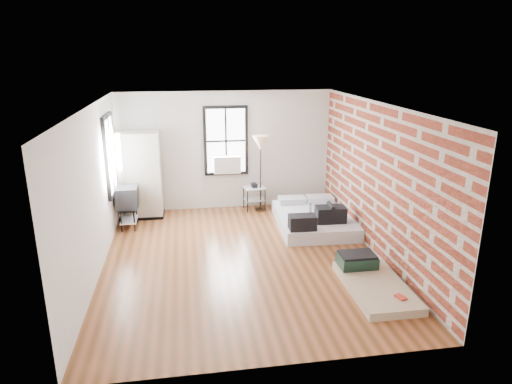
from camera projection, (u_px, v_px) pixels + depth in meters
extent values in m
plane|color=#593317|center=(243.00, 260.00, 8.37)|extent=(6.00, 6.00, 0.00)
cube|color=silver|center=(226.00, 151.00, 10.79)|extent=(5.00, 0.01, 2.80)
cube|color=silver|center=(277.00, 261.00, 5.13)|extent=(5.00, 0.01, 2.80)
cube|color=silver|center=(93.00, 193.00, 7.58)|extent=(0.01, 6.00, 2.80)
cube|color=maroon|center=(378.00, 180.00, 8.33)|extent=(0.02, 6.00, 2.80)
cube|color=white|center=(242.00, 106.00, 7.54)|extent=(5.00, 6.00, 0.01)
cube|color=white|center=(226.00, 141.00, 10.67)|extent=(0.90, 0.02, 1.50)
cube|color=black|center=(205.00, 141.00, 10.61)|extent=(0.07, 0.08, 1.64)
cube|color=black|center=(246.00, 140.00, 10.76)|extent=(0.07, 0.08, 1.64)
cube|color=black|center=(225.00, 107.00, 10.45)|extent=(0.90, 0.08, 0.07)
cube|color=black|center=(227.00, 173.00, 10.92)|extent=(0.90, 0.08, 0.07)
cube|color=black|center=(226.00, 141.00, 10.66)|extent=(0.04, 0.02, 1.50)
cube|color=black|center=(226.00, 141.00, 10.66)|extent=(0.90, 0.02, 0.04)
cube|color=white|center=(227.00, 164.00, 10.71)|extent=(0.62, 0.30, 0.40)
cube|color=white|center=(111.00, 155.00, 9.21)|extent=(0.02, 0.90, 1.50)
cube|color=black|center=(106.00, 161.00, 8.75)|extent=(0.08, 0.07, 1.64)
cube|color=black|center=(113.00, 150.00, 9.67)|extent=(0.08, 0.07, 1.64)
cube|color=black|center=(106.00, 116.00, 8.98)|extent=(0.08, 0.90, 0.07)
cube|color=black|center=(113.00, 192.00, 9.44)|extent=(0.08, 0.90, 0.07)
cube|color=black|center=(111.00, 155.00, 9.21)|extent=(0.02, 0.04, 1.50)
cube|color=black|center=(111.00, 155.00, 9.21)|extent=(0.02, 0.90, 0.04)
cube|color=silver|center=(314.00, 220.00, 9.94)|extent=(1.64, 2.16, 0.28)
cube|color=silver|center=(292.00, 200.00, 10.63)|extent=(0.62, 0.41, 0.13)
cube|color=silver|center=(320.00, 199.00, 10.70)|extent=(0.62, 0.41, 0.13)
cube|color=black|center=(330.00, 214.00, 9.40)|extent=(0.62, 0.38, 0.33)
cylinder|color=black|center=(331.00, 206.00, 9.35)|extent=(0.11, 0.39, 0.09)
cube|color=black|center=(302.00, 222.00, 9.02)|extent=(0.54, 0.35, 0.29)
cylinder|color=silver|center=(310.00, 210.00, 9.80)|extent=(0.08, 0.08, 0.24)
cylinder|color=#1846AD|center=(310.00, 204.00, 9.76)|extent=(0.04, 0.04, 0.03)
cube|color=tan|center=(376.00, 287.00, 7.27)|extent=(0.90, 1.70, 0.13)
cube|color=black|center=(357.00, 261.00, 7.80)|extent=(0.63, 0.45, 0.20)
cube|color=black|center=(357.00, 254.00, 7.77)|extent=(0.59, 0.41, 0.04)
cube|color=#B62E1D|center=(401.00, 297.00, 6.81)|extent=(0.16, 0.21, 0.02)
cube|color=black|center=(143.00, 215.00, 10.56)|extent=(1.01, 0.60, 0.06)
cube|color=beige|center=(139.00, 174.00, 10.27)|extent=(0.96, 0.55, 1.90)
cylinder|color=black|center=(247.00, 201.00, 10.74)|extent=(0.02, 0.02, 0.54)
cylinder|color=black|center=(265.00, 200.00, 10.86)|extent=(0.02, 0.02, 0.54)
cylinder|color=black|center=(244.00, 197.00, 11.05)|extent=(0.02, 0.02, 0.54)
cylinder|color=black|center=(261.00, 196.00, 11.17)|extent=(0.02, 0.02, 0.54)
cube|color=silver|center=(254.00, 188.00, 10.87)|extent=(0.54, 0.46, 0.02)
cube|color=silver|center=(254.00, 200.00, 10.96)|extent=(0.52, 0.43, 0.02)
cube|color=black|center=(254.00, 185.00, 10.85)|extent=(0.14, 0.19, 0.10)
cylinder|color=black|center=(260.00, 209.00, 10.98)|extent=(0.26, 0.26, 0.03)
cylinder|color=black|center=(260.00, 178.00, 10.75)|extent=(0.03, 0.03, 1.56)
cone|color=#DCB78D|center=(261.00, 143.00, 10.50)|extent=(0.39, 0.39, 0.34)
cylinder|color=black|center=(121.00, 222.00, 9.58)|extent=(0.03, 0.03, 0.45)
cylinder|color=black|center=(134.00, 221.00, 9.62)|extent=(0.03, 0.03, 0.45)
cylinder|color=black|center=(124.00, 213.00, 10.09)|extent=(0.03, 0.03, 0.45)
cylinder|color=black|center=(137.00, 213.00, 10.13)|extent=(0.03, 0.03, 0.45)
cube|color=black|center=(128.00, 208.00, 9.79)|extent=(0.36, 0.64, 0.03)
cube|color=silver|center=(129.00, 219.00, 9.87)|extent=(0.34, 0.63, 0.02)
cube|color=black|center=(127.00, 197.00, 9.72)|extent=(0.45, 0.52, 0.45)
cube|color=black|center=(138.00, 197.00, 9.75)|extent=(0.02, 0.43, 0.36)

